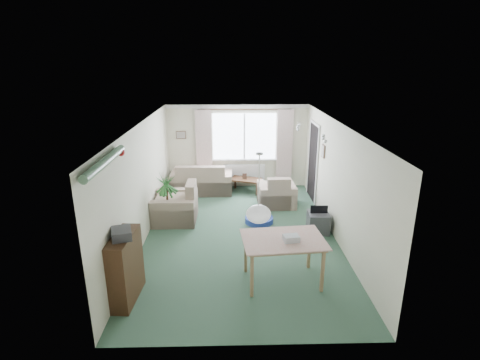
{
  "coord_description": "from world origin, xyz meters",
  "views": [
    {
      "loc": [
        -0.2,
        -7.28,
        3.64
      ],
      "look_at": [
        0.0,
        0.3,
        1.15
      ],
      "focal_mm": 28.0,
      "sensor_mm": 36.0,
      "label": 1
    }
  ],
  "objects_px": {
    "coffee_table": "(246,185)",
    "tv_cube": "(318,222)",
    "pet_bed": "(259,220)",
    "armchair_corner": "(276,190)",
    "houseplant": "(167,200)",
    "armchair_left": "(175,202)",
    "bookshelf": "(125,268)",
    "dining_table": "(282,261)",
    "sofa": "(202,178)"
  },
  "relations": [
    {
      "from": "coffee_table",
      "to": "tv_cube",
      "type": "xyz_separation_m",
      "value": [
        1.47,
        -2.63,
        0.03
      ]
    },
    {
      "from": "pet_bed",
      "to": "armchair_corner",
      "type": "bearing_deg",
      "value": 64.16
    },
    {
      "from": "houseplant",
      "to": "armchair_left",
      "type": "bearing_deg",
      "value": 66.46
    },
    {
      "from": "coffee_table",
      "to": "houseplant",
      "type": "relative_size",
      "value": 0.71
    },
    {
      "from": "tv_cube",
      "to": "bookshelf",
      "type": "bearing_deg",
      "value": -145.13
    },
    {
      "from": "armchair_left",
      "to": "houseplant",
      "type": "height_order",
      "value": "houseplant"
    },
    {
      "from": "houseplant",
      "to": "dining_table",
      "type": "bearing_deg",
      "value": -45.42
    },
    {
      "from": "tv_cube",
      "to": "pet_bed",
      "type": "bearing_deg",
      "value": 159.39
    },
    {
      "from": "sofa",
      "to": "tv_cube",
      "type": "relative_size",
      "value": 3.49
    },
    {
      "from": "armchair_corner",
      "to": "armchair_left",
      "type": "xyz_separation_m",
      "value": [
        -2.47,
        -0.9,
        0.05
      ]
    },
    {
      "from": "sofa",
      "to": "coffee_table",
      "type": "xyz_separation_m",
      "value": [
        1.25,
        0.0,
        -0.23
      ]
    },
    {
      "from": "pet_bed",
      "to": "bookshelf",
      "type": "bearing_deg",
      "value": -129.16
    },
    {
      "from": "dining_table",
      "to": "pet_bed",
      "type": "distance_m",
      "value": 2.43
    },
    {
      "from": "sofa",
      "to": "bookshelf",
      "type": "relative_size",
      "value": 1.56
    },
    {
      "from": "coffee_table",
      "to": "houseplant",
      "type": "height_order",
      "value": "houseplant"
    },
    {
      "from": "sofa",
      "to": "bookshelf",
      "type": "xyz_separation_m",
      "value": [
        -0.82,
        -4.92,
        0.12
      ]
    },
    {
      "from": "armchair_corner",
      "to": "dining_table",
      "type": "relative_size",
      "value": 0.74
    },
    {
      "from": "coffee_table",
      "to": "bookshelf",
      "type": "xyz_separation_m",
      "value": [
        -2.07,
        -4.92,
        0.35
      ]
    },
    {
      "from": "armchair_corner",
      "to": "armchair_left",
      "type": "bearing_deg",
      "value": 17.58
    },
    {
      "from": "dining_table",
      "to": "pet_bed",
      "type": "height_order",
      "value": "dining_table"
    },
    {
      "from": "bookshelf",
      "to": "tv_cube",
      "type": "relative_size",
      "value": 2.24
    },
    {
      "from": "armchair_corner",
      "to": "tv_cube",
      "type": "relative_size",
      "value": 1.89
    },
    {
      "from": "sofa",
      "to": "pet_bed",
      "type": "distance_m",
      "value": 2.6
    },
    {
      "from": "dining_table",
      "to": "bookshelf",
      "type": "bearing_deg",
      "value": -170.66
    },
    {
      "from": "bookshelf",
      "to": "houseplant",
      "type": "relative_size",
      "value": 0.9
    },
    {
      "from": "armchair_corner",
      "to": "bookshelf",
      "type": "relative_size",
      "value": 0.84
    },
    {
      "from": "coffee_table",
      "to": "houseplant",
      "type": "bearing_deg",
      "value": -130.1
    },
    {
      "from": "armchair_corner",
      "to": "coffee_table",
      "type": "xyz_separation_m",
      "value": [
        -0.74,
        1.03,
        -0.22
      ]
    },
    {
      "from": "sofa",
      "to": "armchair_corner",
      "type": "distance_m",
      "value": 2.24
    },
    {
      "from": "sofa",
      "to": "dining_table",
      "type": "height_order",
      "value": "sofa"
    },
    {
      "from": "bookshelf",
      "to": "dining_table",
      "type": "distance_m",
      "value": 2.54
    },
    {
      "from": "sofa",
      "to": "pet_bed",
      "type": "bearing_deg",
      "value": 125.41
    },
    {
      "from": "sofa",
      "to": "bookshelf",
      "type": "bearing_deg",
      "value": 81.04
    },
    {
      "from": "armchair_left",
      "to": "bookshelf",
      "type": "height_order",
      "value": "bookshelf"
    },
    {
      "from": "sofa",
      "to": "dining_table",
      "type": "xyz_separation_m",
      "value": [
        1.68,
        -4.51,
        -0.04
      ]
    },
    {
      "from": "sofa",
      "to": "houseplant",
      "type": "relative_size",
      "value": 1.41
    },
    {
      "from": "bookshelf",
      "to": "pet_bed",
      "type": "height_order",
      "value": "bookshelf"
    },
    {
      "from": "sofa",
      "to": "coffee_table",
      "type": "relative_size",
      "value": 2.0
    },
    {
      "from": "coffee_table",
      "to": "bookshelf",
      "type": "distance_m",
      "value": 5.35
    },
    {
      "from": "houseplant",
      "to": "armchair_corner",
      "type": "bearing_deg",
      "value": 24.27
    },
    {
      "from": "bookshelf",
      "to": "dining_table",
      "type": "height_order",
      "value": "bookshelf"
    },
    {
      "from": "bookshelf",
      "to": "pet_bed",
      "type": "bearing_deg",
      "value": 54.68
    },
    {
      "from": "bookshelf",
      "to": "pet_bed",
      "type": "relative_size",
      "value": 1.68
    },
    {
      "from": "tv_cube",
      "to": "pet_bed",
      "type": "relative_size",
      "value": 0.75
    },
    {
      "from": "tv_cube",
      "to": "armchair_corner",
      "type": "bearing_deg",
      "value": 116.32
    },
    {
      "from": "tv_cube",
      "to": "dining_table",
      "type": "bearing_deg",
      "value": -116.98
    },
    {
      "from": "bookshelf",
      "to": "dining_table",
      "type": "bearing_deg",
      "value": 13.18
    },
    {
      "from": "coffee_table",
      "to": "sofa",
      "type": "bearing_deg",
      "value": 180.0
    },
    {
      "from": "bookshelf",
      "to": "houseplant",
      "type": "distance_m",
      "value": 2.73
    },
    {
      "from": "dining_table",
      "to": "houseplant",
      "type": "bearing_deg",
      "value": 134.58
    }
  ]
}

